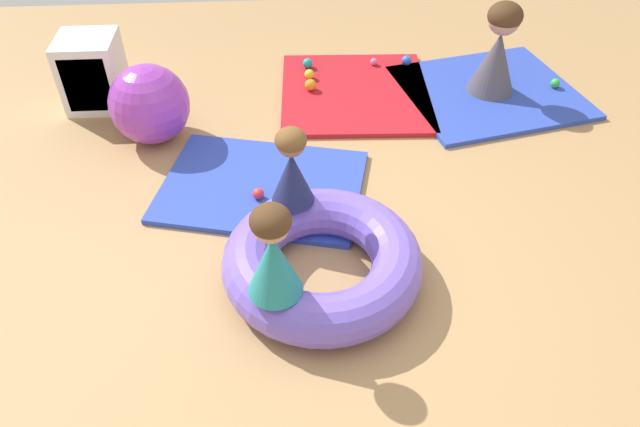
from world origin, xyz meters
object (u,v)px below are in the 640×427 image
at_px(inflatable_cushion, 322,261).
at_px(play_ball_orange, 310,85).
at_px(play_ball_yellow, 309,74).
at_px(child_in_navy, 292,167).
at_px(play_ball_red, 258,194).
at_px(child_in_teal, 273,252).
at_px(storage_cube, 92,73).
at_px(adult_seated, 498,49).
at_px(play_ball_pink, 374,62).
at_px(play_ball_teal, 308,63).
at_px(play_ball_blue, 407,61).
at_px(play_ball_green, 555,83).
at_px(exercise_ball_large, 150,104).

height_order(inflatable_cushion, play_ball_orange, inflatable_cushion).
relative_size(inflatable_cushion, play_ball_yellow, 13.61).
relative_size(child_in_navy, play_ball_red, 6.52).
bearing_deg(play_ball_yellow, play_ball_orange, -90.22).
relative_size(child_in_teal, storage_cube, 0.97).
bearing_deg(child_in_navy, play_ball_yellow, 124.88).
bearing_deg(play_ball_orange, child_in_teal, -97.08).
distance_m(adult_seated, play_ball_pink, 1.07).
distance_m(play_ball_teal, storage_cube, 1.77).
relative_size(inflatable_cushion, child_in_teal, 2.07).
bearing_deg(play_ball_blue, play_ball_yellow, -167.81).
bearing_deg(play_ball_pink, play_ball_orange, -145.58).
distance_m(inflatable_cushion, play_ball_teal, 2.43).
height_order(child_in_navy, play_ball_orange, child_in_navy).
height_order(child_in_teal, play_ball_green, child_in_teal).
height_order(play_ball_orange, play_ball_blue, play_ball_orange).
xyz_separation_m(inflatable_cushion, exercise_ball_large, (-1.15, 1.49, 0.15)).
xyz_separation_m(play_ball_blue, exercise_ball_large, (-2.05, -0.93, 0.20)).
relative_size(child_in_teal, play_ball_teal, 6.43).
height_order(child_in_teal, adult_seated, child_in_teal).
bearing_deg(play_ball_green, inflatable_cushion, -136.47).
relative_size(inflatable_cushion, play_ball_green, 14.53).
xyz_separation_m(adult_seated, play_ball_red, (-1.89, -1.27, -0.32)).
bearing_deg(child_in_teal, play_ball_yellow, -107.57).
bearing_deg(adult_seated, play_ball_blue, -40.96).
relative_size(play_ball_red, play_ball_green, 0.98).
bearing_deg(play_ball_pink, child_in_navy, -110.27).
distance_m(child_in_teal, play_ball_pink, 2.93).
xyz_separation_m(child_in_teal, play_ball_yellow, (0.29, 2.55, -0.47)).
relative_size(play_ball_teal, storage_cube, 0.15).
bearing_deg(inflatable_cushion, play_ball_green, 43.53).
height_order(play_ball_yellow, exercise_ball_large, exercise_ball_large).
height_order(child_in_navy, play_ball_yellow, child_in_navy).
distance_m(child_in_navy, play_ball_red, 0.59).
bearing_deg(play_ball_blue, child_in_teal, -112.91).
bearing_deg(child_in_teal, storage_cube, -69.50).
relative_size(play_ball_green, play_ball_teal, 0.91).
distance_m(inflatable_cushion, child_in_teal, 0.57).
distance_m(child_in_navy, play_ball_yellow, 1.92).
relative_size(inflatable_cushion, adult_seated, 1.51).
relative_size(play_ball_orange, exercise_ball_large, 0.16).
distance_m(child_in_teal, exercise_ball_large, 2.03).
xyz_separation_m(play_ball_red, play_ball_green, (2.43, 1.27, 0.00)).
xyz_separation_m(inflatable_cushion, play_ball_red, (-0.37, 0.69, -0.06)).
distance_m(play_ball_yellow, play_ball_orange, 0.19).
bearing_deg(inflatable_cushion, exercise_ball_large, 127.60).
height_order(play_ball_orange, play_ball_green, play_ball_orange).
bearing_deg(play_ball_yellow, play_ball_red, -104.81).
bearing_deg(play_ball_yellow, exercise_ball_large, -147.87).
bearing_deg(play_ball_red, play_ball_yellow, 75.19).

